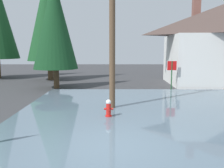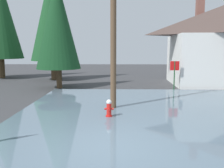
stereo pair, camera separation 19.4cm
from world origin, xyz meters
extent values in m
cube|color=#38383A|center=(0.00, 0.00, -0.05)|extent=(80.00, 80.00, 0.10)
cube|color=slate|center=(1.97, 4.08, 0.02)|extent=(12.46, 12.36, 0.05)
cylinder|color=red|center=(-0.16, 3.17, 0.05)|extent=(0.28, 0.28, 0.09)
cylinder|color=red|center=(-0.16, 3.17, 0.35)|extent=(0.20, 0.20, 0.51)
sphere|color=white|center=(-0.16, 3.17, 0.66)|extent=(0.22, 0.22, 0.22)
cylinder|color=red|center=(-0.30, 3.17, 0.37)|extent=(0.09, 0.08, 0.08)
cylinder|color=red|center=(-0.01, 3.17, 0.37)|extent=(0.09, 0.08, 0.08)
cylinder|color=red|center=(-0.16, 3.02, 0.37)|extent=(0.10, 0.09, 0.10)
cylinder|color=brown|center=(0.00, 4.76, 4.68)|extent=(0.28, 0.28, 9.37)
cylinder|color=#1E4C28|center=(4.16, 10.21, 1.02)|extent=(0.08, 0.08, 2.04)
cube|color=white|center=(4.16, 10.21, 1.72)|extent=(0.67, 0.04, 0.67)
cube|color=red|center=(4.16, 10.21, 1.72)|extent=(0.64, 0.05, 0.63)
cube|color=brown|center=(7.08, 14.46, 5.92)|extent=(0.62, 0.62, 2.33)
cylinder|color=#4C3823|center=(-4.09, 11.02, 0.72)|extent=(0.40, 0.40, 1.44)
cone|color=#143D1E|center=(-4.09, 11.02, 4.73)|extent=(3.20, 3.20, 6.57)
cylinder|color=#4C3823|center=(-5.75, 15.98, 0.91)|extent=(0.50, 0.50, 1.81)
cone|color=#194723|center=(-5.75, 15.98, 5.94)|extent=(4.03, 4.03, 8.25)
camera|label=1|loc=(-0.01, -6.93, 2.86)|focal=39.58mm
camera|label=2|loc=(0.18, -6.93, 2.86)|focal=39.58mm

